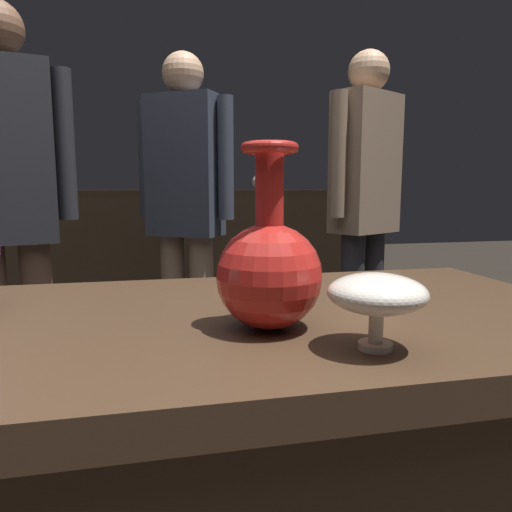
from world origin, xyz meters
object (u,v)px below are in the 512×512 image
Objects in this scene: visitor_near_right at (365,200)px; vase_centerpiece at (269,269)px; shelf_vase_right at (260,181)px; shelf_vase_far_right at (336,179)px; visitor_center_back at (186,203)px; visitor_near_left at (8,200)px; vase_right_accent at (377,295)px.

vase_centerpiece is at bearing 31.09° from visitor_near_right.
vase_centerpiece is 2.31m from shelf_vase_right.
vase_centerpiece is 2.51m from shelf_vase_far_right.
visitor_center_back reaches higher than shelf_vase_far_right.
visitor_near_left reaches higher than shelf_vase_right.
vase_centerpiece is at bearing -114.09° from shelf_vase_far_right.
shelf_vase_right is 0.10× the size of visitor_near_right.
visitor_near_right reaches higher than visitor_center_back.
shelf_vase_right is (0.39, 2.37, 0.18)m from vase_right_accent.
vase_centerpiece is 0.16m from vase_right_accent.
visitor_near_right is at bearing 175.43° from visitor_near_left.
visitor_near_left is at bearing -146.96° from shelf_vase_far_right.
shelf_vase_far_right reaches higher than vase_right_accent.
visitor_near_left reaches higher than shelf_vase_far_right.
vase_centerpiece is at bearing 106.20° from visitor_near_left.
vase_right_accent is 2.58m from shelf_vase_far_right.
shelf_vase_far_right is 0.07× the size of visitor_center_back.
vase_centerpiece is at bearing 122.49° from visitor_center_back.
shelf_vase_far_right is 2.01m from visitor_near_left.
shelf_vase_far_right is (0.52, 0.04, 0.01)m from shelf_vase_right.
shelf_vase_right reaches higher than shelf_vase_far_right.
shelf_vase_far_right is 0.92m from visitor_near_right.
shelf_vase_right reaches higher than vase_right_accent.
vase_centerpiece is 1.36m from visitor_near_left.
shelf_vase_far_right is at bearing 4.06° from shelf_vase_right.
shelf_vase_far_right is 0.07× the size of visitor_near_right.
visitor_center_back is (-0.01, 1.54, 0.05)m from vase_centerpiece.
shelf_vase_far_right is at bearing 65.91° from vase_centerpiece.
visitor_center_back is (-1.03, -0.75, -0.12)m from shelf_vase_far_right.
vase_centerpiece is 0.16× the size of visitor_near_right.
vase_right_accent is at bearing -47.41° from vase_centerpiece.
shelf_vase_far_right is at bearing 69.21° from vase_right_accent.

